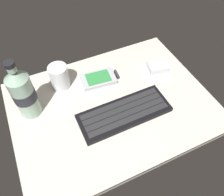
{
  "coord_description": "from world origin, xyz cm",
  "views": [
    {
      "loc": [
        -18.41,
        -39.67,
        58.41
      ],
      "look_at": [
        0.0,
        0.0,
        3.0
      ],
      "focal_mm": 35.76,
      "sensor_mm": 36.0,
      "label": 1
    }
  ],
  "objects_px": {
    "keyboard": "(124,113)",
    "juice_cup": "(60,77)",
    "handheld_device": "(100,78)",
    "water_bottle": "(23,93)",
    "charger_block": "(158,67)"
  },
  "relations": [
    {
      "from": "handheld_device",
      "to": "charger_block",
      "type": "distance_m",
      "value": 0.22
    },
    {
      "from": "keyboard",
      "to": "water_bottle",
      "type": "bearing_deg",
      "value": 152.7
    },
    {
      "from": "keyboard",
      "to": "juice_cup",
      "type": "bearing_deg",
      "value": 125.47
    },
    {
      "from": "juice_cup",
      "to": "water_bottle",
      "type": "bearing_deg",
      "value": -150.66
    },
    {
      "from": "keyboard",
      "to": "charger_block",
      "type": "height_order",
      "value": "charger_block"
    },
    {
      "from": "handheld_device",
      "to": "water_bottle",
      "type": "distance_m",
      "value": 0.27
    },
    {
      "from": "handheld_device",
      "to": "water_bottle",
      "type": "xyz_separation_m",
      "value": [
        -0.25,
        -0.03,
        0.08
      ]
    },
    {
      "from": "keyboard",
      "to": "charger_block",
      "type": "bearing_deg",
      "value": 32.2
    },
    {
      "from": "water_bottle",
      "to": "charger_block",
      "type": "xyz_separation_m",
      "value": [
        0.46,
        -0.01,
        -0.08
      ]
    },
    {
      "from": "juice_cup",
      "to": "charger_block",
      "type": "distance_m",
      "value": 0.35
    },
    {
      "from": "keyboard",
      "to": "juice_cup",
      "type": "xyz_separation_m",
      "value": [
        -0.14,
        0.2,
        0.03
      ]
    },
    {
      "from": "keyboard",
      "to": "handheld_device",
      "type": "xyz_separation_m",
      "value": [
        -0.01,
        0.17,
        -0.0
      ]
    },
    {
      "from": "keyboard",
      "to": "juice_cup",
      "type": "height_order",
      "value": "juice_cup"
    },
    {
      "from": "water_bottle",
      "to": "charger_block",
      "type": "height_order",
      "value": "water_bottle"
    },
    {
      "from": "water_bottle",
      "to": "juice_cup",
      "type": "bearing_deg",
      "value": 29.34
    }
  ]
}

